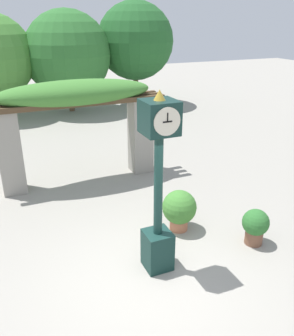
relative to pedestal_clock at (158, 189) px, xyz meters
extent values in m
plane|color=gray|center=(-0.37, -0.29, -1.67)|extent=(60.00, 60.00, 0.00)
cube|color=#14332D|center=(0.00, 0.00, -1.29)|extent=(0.49, 0.49, 0.77)
cylinder|color=#14332D|center=(0.00, 0.00, 0.03)|extent=(0.16, 0.16, 1.87)
cylinder|color=gold|center=(0.00, 0.00, 0.98)|extent=(0.25, 0.25, 0.04)
cube|color=#14332D|center=(0.00, 0.00, 1.28)|extent=(0.55, 0.55, 0.55)
cylinder|color=beige|center=(0.00, -0.29, 1.28)|extent=(0.45, 0.02, 0.45)
cylinder|color=beige|center=(0.00, 0.29, 1.28)|extent=(0.45, 0.02, 0.45)
cube|color=black|center=(0.00, -0.30, 1.28)|extent=(0.16, 0.01, 0.02)
cube|color=black|center=(0.00, -0.30, 1.35)|extent=(0.02, 0.01, 0.14)
cone|color=gold|center=(0.00, 0.00, 1.64)|extent=(0.19, 0.19, 0.17)
cube|color=gray|center=(-2.25, 4.50, -0.54)|extent=(0.61, 0.61, 2.26)
cube|color=gray|center=(1.51, 4.50, -0.54)|extent=(0.61, 0.61, 2.26)
cube|color=#4C3823|center=(-0.37, 4.19, 0.66)|extent=(4.97, 0.16, 0.14)
cube|color=#4C3823|center=(-0.37, 4.50, 0.66)|extent=(4.97, 0.16, 0.14)
cube|color=#4C3823|center=(-0.37, 4.81, 0.66)|extent=(4.97, 0.16, 0.14)
ellipsoid|color=#427F33|center=(-0.37, 4.50, 0.90)|extent=(4.26, 1.21, 0.70)
cylinder|color=brown|center=(2.20, -0.11, -1.52)|extent=(0.37, 0.37, 0.30)
sphere|color=#2D6B2D|center=(2.20, -0.11, -1.16)|extent=(0.56, 0.56, 0.56)
cylinder|color=#B26B4C|center=(1.00, 1.01, -1.54)|extent=(0.41, 0.41, 0.28)
sphere|color=#427F33|center=(1.00, 1.01, -1.11)|extent=(0.77, 0.77, 0.77)
cylinder|color=brown|center=(1.21, 13.13, -1.02)|extent=(0.28, 0.28, 1.32)
sphere|color=#2D6B2D|center=(1.21, 13.13, 1.12)|extent=(4.22, 4.22, 4.22)
cylinder|color=brown|center=(4.81, 13.24, -0.71)|extent=(0.28, 0.28, 1.93)
sphere|color=#235B28|center=(4.81, 13.24, 1.65)|extent=(3.98, 3.98, 3.98)
camera|label=1|loc=(-2.39, -5.06, 2.76)|focal=38.00mm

